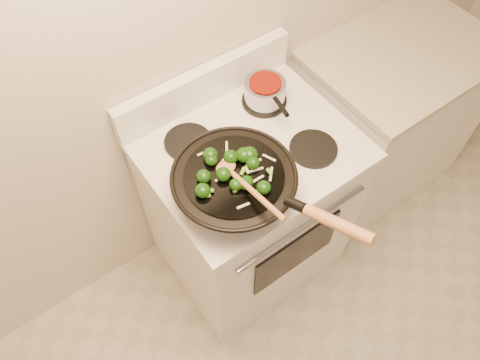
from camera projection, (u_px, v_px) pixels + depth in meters
stove at (248, 207)px, 2.12m from camera, size 0.78×0.67×1.08m
counter_unit at (383, 119)px, 2.44m from camera, size 0.86×0.62×0.91m
wok at (235, 185)px, 1.55m from camera, size 0.42×0.68×0.27m
stirfry at (232, 169)px, 1.50m from camera, size 0.29×0.26×0.05m
wooden_spoon at (241, 181)px, 1.46m from camera, size 0.07×0.32×0.08m
saucepan at (265, 91)px, 1.83m from camera, size 0.16×0.26×0.10m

